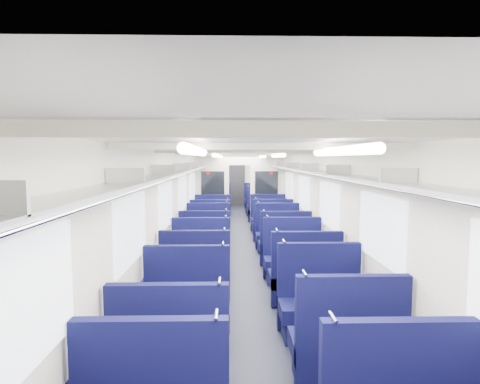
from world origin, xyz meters
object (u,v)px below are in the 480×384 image
object	(u,v)px
seat_10	(201,262)
seat_20	(215,212)
bulkhead	(240,189)
seat_11	(293,261)
seat_16	(210,228)
seat_21	(263,212)
seat_6	(186,312)
seat_9	(305,280)
seat_23	(260,208)
seat_22	(217,207)
seat_8	(196,279)
seat_26	(219,201)
seat_27	(256,201)
seat_4	(171,363)
end_door	(237,184)
seat_25	(258,204)
seat_24	(218,204)
seat_12	(205,247)
seat_14	(208,236)
seat_17	(272,227)
seat_5	(347,350)
seat_15	(278,236)
seat_19	(268,221)
seat_18	(212,221)
seat_13	(285,247)

from	to	relation	value
seat_10	seat_20	world-z (taller)	same
bulkhead	seat_11	distance (m)	6.01
seat_16	seat_21	distance (m)	3.66
seat_6	seat_9	size ratio (longest dim) A/B	1.00
seat_23	seat_22	bearing A→B (deg)	177.65
seat_10	seat_6	bearing A→B (deg)	-90.00
seat_8	seat_26	world-z (taller)	same
seat_20	seat_27	bearing A→B (deg)	65.17
seat_4	seat_27	size ratio (longest dim) A/B	1.00
end_door	seat_27	xyz separation A→B (m)	(0.83, -1.26, -0.64)
seat_9	seat_22	xyz separation A→B (m)	(-1.66, 9.01, 0.00)
seat_10	seat_21	xyz separation A→B (m)	(1.66, 6.69, 0.00)
seat_20	seat_25	size ratio (longest dim) A/B	1.00
seat_20	seat_25	bearing A→B (deg)	53.96
bulkhead	seat_21	world-z (taller)	bulkhead
seat_24	seat_12	bearing A→B (deg)	-90.00
bulkhead	seat_27	distance (m)	4.54
seat_21	seat_9	bearing A→B (deg)	-90.00
end_door	seat_9	distance (m)	12.69
seat_14	seat_8	bearing A→B (deg)	-90.00
seat_6	seat_23	distance (m)	10.26
seat_17	seat_27	xyz separation A→B (m)	(0.00, 6.75, 0.00)
seat_4	seat_5	xyz separation A→B (m)	(1.66, 0.21, 0.00)
seat_15	seat_25	world-z (taller)	same
bulkhead	seat_26	distance (m)	4.54
bulkhead	seat_14	xyz separation A→B (m)	(-0.83, -3.51, -0.87)
seat_8	seat_11	xyz separation A→B (m)	(1.66, 1.00, 0.00)
seat_9	seat_25	xyz separation A→B (m)	(0.00, 10.07, 0.00)
seat_14	seat_24	distance (m)	6.57
seat_16	seat_24	size ratio (longest dim) A/B	1.00
seat_24	seat_26	world-z (taller)	same
end_door	seat_23	distance (m)	3.85
seat_27	seat_16	bearing A→B (deg)	-103.62
seat_10	seat_27	size ratio (longest dim) A/B	1.00
seat_15	seat_16	world-z (taller)	same
seat_8	seat_17	size ratio (longest dim) A/B	1.00
seat_5	seat_14	size ratio (longest dim) A/B	1.00
end_door	seat_8	xyz separation A→B (m)	(-0.83, -12.52, -0.64)
seat_5	seat_21	world-z (taller)	same
seat_5	seat_25	size ratio (longest dim) A/B	1.00
seat_5	seat_19	world-z (taller)	same
seat_11	seat_18	size ratio (longest dim) A/B	1.00
seat_10	seat_14	distance (m)	2.39
seat_18	seat_11	bearing A→B (deg)	-70.01
seat_26	seat_15	bearing A→B (deg)	-78.23
bulkhead	seat_18	xyz separation A→B (m)	(-0.83, -1.32, -0.87)
end_door	seat_24	distance (m)	2.78
seat_12	seat_13	size ratio (longest dim) A/B	1.00
end_door	seat_13	xyz separation A→B (m)	(0.83, -10.41, -0.64)
seat_5	seat_11	bearing A→B (deg)	90.00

